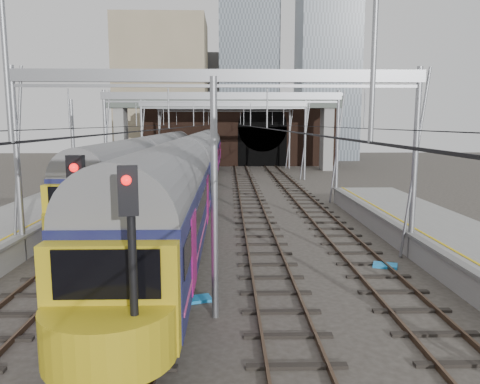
{
  "coord_description": "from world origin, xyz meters",
  "views": [
    {
      "loc": [
        0.39,
        -11.25,
        5.72
      ],
      "look_at": [
        0.98,
        11.21,
        2.4
      ],
      "focal_mm": 35.0,
      "sensor_mm": 36.0,
      "label": 1
    }
  ],
  "objects_px": {
    "signal_near_left": "(81,240)",
    "signal_near_centre": "(132,264)",
    "train_second": "(158,160)",
    "train_main": "(201,159)"
  },
  "relations": [
    {
      "from": "signal_near_left",
      "to": "signal_near_centre",
      "type": "bearing_deg",
      "value": -41.18
    },
    {
      "from": "train_second",
      "to": "train_main",
      "type": "bearing_deg",
      "value": -7.2
    },
    {
      "from": "train_main",
      "to": "train_second",
      "type": "xyz_separation_m",
      "value": [
        -4.0,
        0.51,
        -0.1
      ]
    },
    {
      "from": "train_second",
      "to": "signal_near_centre",
      "type": "xyz_separation_m",
      "value": [
        4.61,
        -34.3,
        0.7
      ]
    },
    {
      "from": "train_main",
      "to": "signal_near_centre",
      "type": "relative_size",
      "value": 13.38
    },
    {
      "from": "signal_near_centre",
      "to": "train_main",
      "type": "bearing_deg",
      "value": 82.09
    },
    {
      "from": "train_second",
      "to": "signal_near_centre",
      "type": "distance_m",
      "value": 34.61
    },
    {
      "from": "train_main",
      "to": "signal_near_left",
      "type": "xyz_separation_m",
      "value": [
        -0.84,
        -32.11,
        0.63
      ]
    },
    {
      "from": "train_main",
      "to": "signal_near_centre",
      "type": "xyz_separation_m",
      "value": [
        0.61,
        -33.79,
        0.59
      ]
    },
    {
      "from": "signal_near_centre",
      "to": "signal_near_left",
      "type": "bearing_deg",
      "value": 121.91
    }
  ]
}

